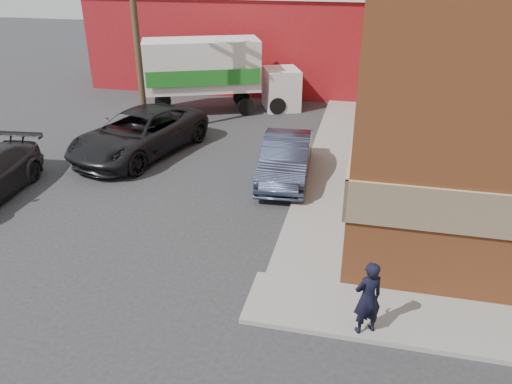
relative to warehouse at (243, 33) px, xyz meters
The scene contains 8 objects.
ground 21.07m from the warehouse, 73.30° to the right, with size 90.00×90.00×0.00m, color #28282B.
sidewalk_west 13.12m from the warehouse, 59.04° to the right, with size 1.80×18.00×0.12m, color gray.
warehouse is the anchor object (origin of this frame).
utility_pole 11.27m from the warehouse, 97.77° to the right, with size 2.00×0.26×9.00m.
man 23.10m from the warehouse, 69.37° to the right, with size 0.61×0.40×1.66m, color black.
sedan 15.14m from the warehouse, 69.93° to the right, with size 1.60×4.58×1.51m, color #2C334A.
suv_a 13.23m from the warehouse, 93.43° to the right, with size 2.82×6.12×1.70m, color black.
box_truck 6.87m from the warehouse, 86.36° to the right, with size 7.31×4.60×3.48m.
Camera 1 is at (1.75, -9.88, 7.19)m, focal length 35.00 mm.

